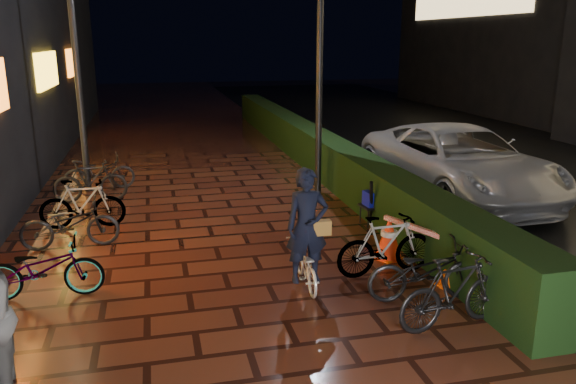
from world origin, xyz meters
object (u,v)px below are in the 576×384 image
object	(u,v)px
van	(459,162)
cyclist	(306,244)
cart_assembly	(374,200)
traffic_barrier	(420,250)

from	to	relation	value
van	cyclist	bearing A→B (deg)	-141.83
cyclist	cart_assembly	distance (m)	3.06
cyclist	cart_assembly	size ratio (longest dim) A/B	1.86
van	traffic_barrier	world-z (taller)	van
cart_assembly	traffic_barrier	bearing A→B (deg)	-94.08
van	traffic_barrier	size ratio (longest dim) A/B	3.28
van	cyclist	xyz separation A→B (m)	(-4.46, -3.75, -0.14)
van	cyclist	size ratio (longest dim) A/B	3.23
traffic_barrier	cart_assembly	bearing A→B (deg)	85.92
cyclist	traffic_barrier	bearing A→B (deg)	4.15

